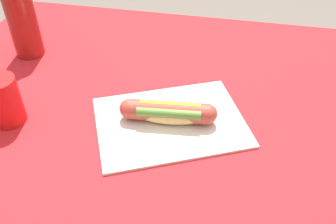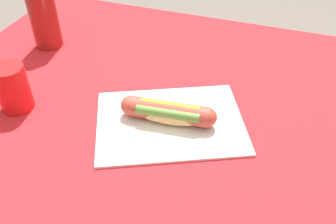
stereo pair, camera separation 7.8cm
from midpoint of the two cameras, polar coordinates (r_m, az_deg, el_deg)
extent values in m
cylinder|color=brown|center=(1.50, -11.40, 1.15)|extent=(0.07, 0.07, 0.72)
cube|color=brown|center=(0.82, 3.46, -1.96)|extent=(1.16, 0.94, 0.03)
cube|color=red|center=(0.81, 3.51, -1.07)|extent=(1.22, 1.00, 0.00)
cube|color=silver|center=(0.79, 2.80, -1.61)|extent=(0.38, 0.34, 0.01)
ellipsoid|color=#DBB26B|center=(0.78, 2.85, -0.29)|extent=(0.16, 0.07, 0.04)
cylinder|color=#B24233|center=(0.77, 2.86, -0.01)|extent=(0.17, 0.06, 0.04)
sphere|color=#B24233|center=(0.79, -2.97, 0.89)|extent=(0.04, 0.04, 0.04)
sphere|color=#B24233|center=(0.77, 8.86, -0.93)|extent=(0.04, 0.04, 0.04)
cube|color=yellow|center=(0.76, 2.91, 1.12)|extent=(0.12, 0.02, 0.00)
cylinder|color=#568433|center=(0.76, 2.65, -0.31)|extent=(0.13, 0.03, 0.02)
cylinder|color=maroon|center=(1.06, -16.58, 13.91)|extent=(0.07, 0.07, 0.18)
cylinder|color=red|center=(0.86, -20.40, 3.38)|extent=(0.07, 0.07, 0.11)
camera|label=1|loc=(0.04, -87.14, 2.43)|focal=39.70mm
camera|label=2|loc=(0.04, 92.86, -2.43)|focal=39.70mm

